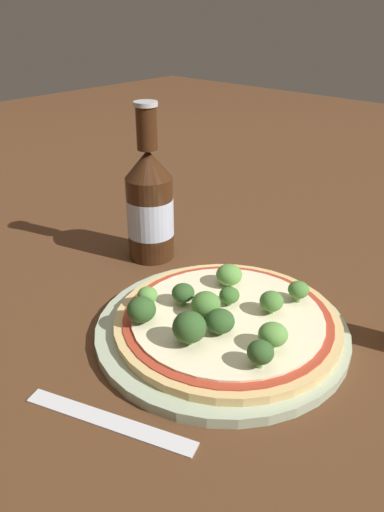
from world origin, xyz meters
TOP-DOWN VIEW (x-y plane):
  - ground_plane at (0.00, 0.00)m, footprint 3.00×3.00m
  - plate at (0.01, -0.02)m, footprint 0.29×0.29m
  - pizza at (0.02, -0.03)m, footprint 0.26×0.26m
  - broccoli_floret_0 at (-0.01, -0.04)m, footprint 0.03×0.03m
  - broccoli_floret_1 at (0.00, -0.10)m, footprint 0.03×0.03m
  - broccoli_floret_2 at (-0.06, 0.04)m, footprint 0.03×0.03m
  - broccoli_floret_3 at (0.00, -0.01)m, footprint 0.03×0.03m
  - broccoli_floret_4 at (-0.03, 0.06)m, footprint 0.02×0.02m
  - broccoli_floret_5 at (-0.03, -0.10)m, footprint 0.03×0.03m
  - broccoli_floret_6 at (-0.05, -0.03)m, footprint 0.04×0.04m
  - broccoli_floret_7 at (0.07, 0.01)m, footprint 0.03×0.03m
  - broccoli_floret_8 at (0.05, -0.06)m, footprint 0.03×0.03m
  - broccoli_floret_9 at (-0.00, 0.03)m, footprint 0.03×0.03m
  - broccoli_floret_10 at (0.10, -0.07)m, footprint 0.02×0.02m
  - broccoli_floret_11 at (0.04, -0.01)m, footprint 0.02×0.02m
  - beer_bottle at (0.10, 0.18)m, footprint 0.07×0.07m
  - fork at (-0.16, -0.03)m, footprint 0.07×0.17m

SIDE VIEW (x-z plane):
  - ground_plane at x=0.00m, z-range 0.00..0.00m
  - fork at x=-0.16m, z-range 0.00..0.00m
  - plate at x=0.01m, z-range 0.00..0.01m
  - pizza at x=0.02m, z-range 0.01..0.03m
  - broccoli_floret_4 at x=-0.03m, z-range 0.03..0.05m
  - broccoli_floret_11 at x=0.04m, z-range 0.03..0.05m
  - broccoli_floret_7 at x=0.07m, z-range 0.03..0.05m
  - broccoli_floret_0 at x=-0.01m, z-range 0.03..0.05m
  - broccoli_floret_3 at x=0.00m, z-range 0.03..0.06m
  - broccoli_floret_9 at x=0.00m, z-range 0.03..0.05m
  - broccoli_floret_8 at x=0.05m, z-range 0.03..0.06m
  - broccoli_floret_2 at x=-0.06m, z-range 0.03..0.06m
  - broccoli_floret_10 at x=0.10m, z-range 0.03..0.05m
  - broccoli_floret_5 at x=-0.03m, z-range 0.03..0.06m
  - broccoli_floret_1 at x=0.00m, z-range 0.03..0.06m
  - broccoli_floret_6 at x=-0.05m, z-range 0.03..0.07m
  - beer_bottle at x=0.10m, z-range -0.03..0.20m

